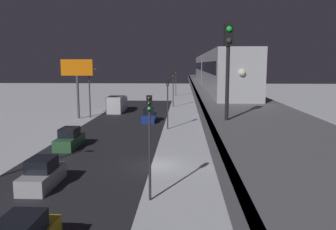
% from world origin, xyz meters
% --- Properties ---
extents(ground_plane, '(240.00, 240.00, 0.00)m').
position_xyz_m(ground_plane, '(0.00, 0.00, 0.00)').
color(ground_plane, white).
extents(avenue_asphalt, '(11.00, 100.53, 0.01)m').
position_xyz_m(avenue_asphalt, '(5.67, 0.00, 0.00)').
color(avenue_asphalt, '#28282D').
rests_on(avenue_asphalt, ground_plane).
extents(elevated_railway, '(5.00, 100.53, 5.84)m').
position_xyz_m(elevated_railway, '(-5.81, 0.00, 5.03)').
color(elevated_railway, slate).
rests_on(elevated_railway, ground_plane).
extents(subway_train, '(2.94, 36.87, 3.40)m').
position_xyz_m(subway_train, '(-5.90, -12.01, 7.62)').
color(subway_train, '#B7BABF').
rests_on(subway_train, elevated_railway).
extents(rail_signal, '(0.36, 0.41, 4.00)m').
position_xyz_m(rail_signal, '(-4.26, 12.55, 8.57)').
color(rail_signal, black).
rests_on(rail_signal, elevated_railway).
extents(sedan_silver, '(1.80, 4.46, 1.97)m').
position_xyz_m(sedan_silver, '(7.07, 5.13, 0.80)').
color(sedan_silver, '#B2B2B7').
rests_on(sedan_silver, ground_plane).
extents(sedan_green_2, '(1.80, 4.78, 1.97)m').
position_xyz_m(sedan_green_2, '(8.87, -5.92, 0.80)').
color(sedan_green_2, '#2D6038').
rests_on(sedan_green_2, ground_plane).
extents(sedan_blue, '(1.80, 4.77, 1.97)m').
position_xyz_m(sedan_blue, '(2.47, -21.84, 0.80)').
color(sedan_blue, navy).
rests_on(sedan_blue, ground_plane).
extents(box_truck, '(2.40, 7.40, 2.80)m').
position_xyz_m(box_truck, '(9.07, -31.86, 1.35)').
color(box_truck, silver).
rests_on(box_truck, ground_plane).
extents(traffic_light_near, '(0.32, 0.44, 6.40)m').
position_xyz_m(traffic_light_near, '(-0.43, 7.20, 4.20)').
color(traffic_light_near, '#2D2D2D').
rests_on(traffic_light_near, ground_plane).
extents(traffic_light_mid, '(0.32, 0.44, 6.40)m').
position_xyz_m(traffic_light_mid, '(-0.43, -16.00, 4.20)').
color(traffic_light_mid, '#2D2D2D').
rests_on(traffic_light_mid, ground_plane).
extents(traffic_light_far, '(0.32, 0.44, 6.40)m').
position_xyz_m(traffic_light_far, '(-0.43, -39.21, 4.20)').
color(traffic_light_far, '#2D2D2D').
rests_on(traffic_light_far, ground_plane).
extents(traffic_light_distant, '(0.32, 0.44, 6.40)m').
position_xyz_m(traffic_light_distant, '(-0.43, -62.41, 4.20)').
color(traffic_light_distant, '#2D2D2D').
rests_on(traffic_light_distant, ground_plane).
extents(commercial_billboard, '(4.80, 0.36, 8.90)m').
position_xyz_m(commercial_billboard, '(13.55, -24.21, 6.83)').
color(commercial_billboard, '#4C4C51').
rests_on(commercial_billboard, ground_plane).
extents(street_lamp_far, '(1.35, 0.44, 7.65)m').
position_xyz_m(street_lamp_far, '(11.74, -25.00, 4.81)').
color(street_lamp_far, '#38383D').
rests_on(street_lamp_far, ground_plane).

